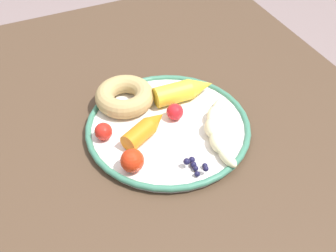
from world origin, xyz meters
TOP-DOWN VIEW (x-y plane):
  - dining_table at (0.00, 0.00)m, footprint 0.96×0.96m
  - plate at (0.05, 0.04)m, footprint 0.32×0.32m
  - banana at (0.11, 0.12)m, footprint 0.18×0.10m
  - carrot_orange at (0.06, -0.00)m, footprint 0.08×0.11m
  - carrot_yellow at (-0.01, 0.11)m, footprint 0.05×0.13m
  - donut at (-0.04, -0.01)m, footprint 0.16×0.16m
  - blueberry_pile at (0.17, 0.04)m, footprint 0.05×0.04m
  - tomato_near at (0.04, 0.07)m, footprint 0.03×0.03m
  - tomato_mid at (0.13, -0.06)m, footprint 0.04×0.04m
  - tomato_far at (0.03, -0.08)m, footprint 0.03×0.03m

SIDE VIEW (x-z plane):
  - dining_table at x=0.00m, z-range 0.27..0.97m
  - plate at x=0.05m, z-range 0.70..0.72m
  - blueberry_pile at x=0.17m, z-range 0.71..0.73m
  - banana at x=0.11m, z-range 0.71..0.74m
  - tomato_near at x=0.04m, z-range 0.71..0.75m
  - tomato_far at x=0.03m, z-range 0.71..0.75m
  - carrot_orange at x=0.06m, z-range 0.71..0.75m
  - donut at x=-0.04m, z-range 0.71..0.75m
  - carrot_yellow at x=-0.01m, z-range 0.71..0.76m
  - tomato_mid at x=0.13m, z-range 0.71..0.76m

